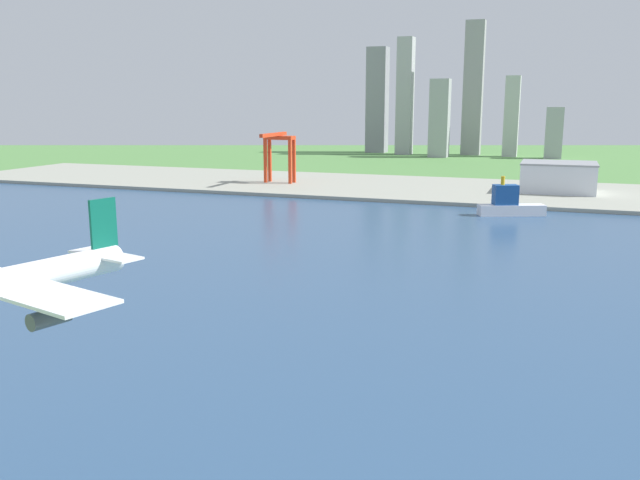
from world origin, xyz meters
name	(u,v)px	position (x,y,z in m)	size (l,w,h in m)	color
ground_plane	(426,245)	(0.00, 300.00, 0.00)	(2400.00, 2400.00, 0.00)	#518443
water_bay	(395,278)	(0.00, 240.00, 0.07)	(840.00, 360.00, 0.15)	#2D4C70
industrial_pier	(478,191)	(0.00, 490.00, 1.25)	(840.00, 140.00, 2.50)	#97998A
ferry_boat	(509,204)	(28.43, 396.33, 6.40)	(37.82, 22.26, 22.20)	white
port_crane_red	(278,147)	(-147.89, 477.48, 29.99)	(22.68, 44.59, 38.22)	red
warehouse_main	(558,177)	(53.28, 494.99, 12.67)	(49.42, 41.23, 20.29)	silver
distant_skyline	(437,103)	(-90.93, 828.74, 61.47)	(235.86, 70.49, 157.02)	gray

